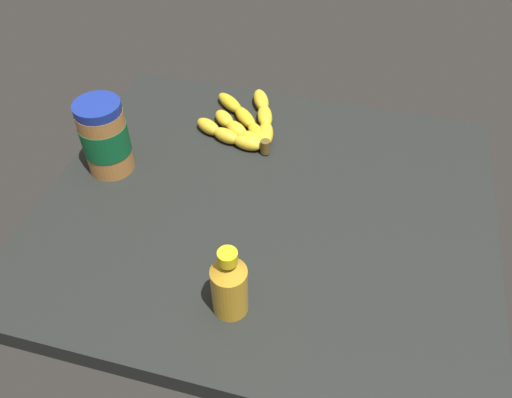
{
  "coord_description": "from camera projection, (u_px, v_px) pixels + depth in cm",
  "views": [
    {
      "loc": [
        14.9,
        -64.24,
        67.94
      ],
      "look_at": [
        -0.76,
        -4.8,
        5.82
      ],
      "focal_mm": 35.4,
      "sensor_mm": 36.0,
      "label": 1
    }
  ],
  "objects": [
    {
      "name": "ground_plane",
      "position": [
        266.0,
        212.0,
        0.96
      ],
      "size": [
        83.31,
        72.85,
        4.2
      ],
      "primitive_type": "cube",
      "color": "black"
    },
    {
      "name": "banana_bunch",
      "position": [
        245.0,
        124.0,
        1.1
      ],
      "size": [
        18.55,
        21.75,
        3.3
      ],
      "color": "yellow",
      "rests_on": "ground_plane"
    },
    {
      "name": "peanut_butter_jar",
      "position": [
        105.0,
        137.0,
        0.97
      ],
      "size": [
        9.09,
        9.09,
        15.3
      ],
      "color": "#B27238",
      "rests_on": "ground_plane"
    },
    {
      "name": "honey_bottle",
      "position": [
        230.0,
        284.0,
        0.75
      ],
      "size": [
        5.56,
        5.56,
        13.48
      ],
      "color": "gold",
      "rests_on": "ground_plane"
    }
  ]
}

